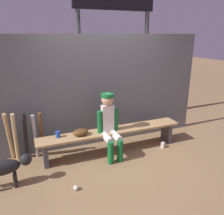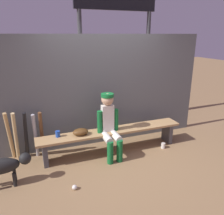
{
  "view_description": "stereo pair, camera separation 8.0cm",
  "coord_description": "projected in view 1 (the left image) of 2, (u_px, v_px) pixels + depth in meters",
  "views": [
    {
      "loc": [
        -1.47,
        -3.63,
        2.18
      ],
      "look_at": [
        0.0,
        0.0,
        0.9
      ],
      "focal_mm": 36.1,
      "sensor_mm": 36.0,
      "label": 1
    },
    {
      "loc": [
        -1.39,
        -3.66,
        2.18
      ],
      "look_at": [
        0.0,
        0.0,
        0.9
      ],
      "focal_mm": 36.1,
      "sensor_mm": 36.0,
      "label": 2
    }
  ],
  "objects": [
    {
      "name": "chainlink_fence",
      "position": [
        103.0,
        91.0,
        4.48
      ],
      "size": [
        4.29,
        0.03,
        2.19
      ],
      "primitive_type": "cube",
      "color": "#595E63",
      "rests_on": "ground_plane"
    },
    {
      "name": "cup_on_bench",
      "position": [
        58.0,
        134.0,
        3.94
      ],
      "size": [
        0.08,
        0.08,
        0.11
      ],
      "primitive_type": "cylinder",
      "color": "#1E47AD",
      "rests_on": "dugout_bench"
    },
    {
      "name": "ground_plane",
      "position": [
        112.0,
        151.0,
        4.4
      ],
      "size": [
        30.0,
        30.0,
        0.0
      ],
      "primitive_type": "plane",
      "color": "olive"
    },
    {
      "name": "baseball",
      "position": [
        76.0,
        188.0,
        3.3
      ],
      "size": [
        0.07,
        0.07,
        0.07
      ],
      "primitive_type": "sphere",
      "color": "white",
      "rests_on": "ground_plane"
    },
    {
      "name": "dugout_bench",
      "position": [
        112.0,
        135.0,
        4.29
      ],
      "size": [
        2.8,
        0.36,
        0.45
      ],
      "color": "tan",
      "rests_on": "ground_plane"
    },
    {
      "name": "player_seated",
      "position": [
        110.0,
        124.0,
        4.07
      ],
      "size": [
        0.41,
        0.55,
        1.18
      ],
      "color": "silver",
      "rests_on": "ground_plane"
    },
    {
      "name": "bat_wood_natural",
      "position": [
        15.0,
        137.0,
        3.93
      ],
      "size": [
        0.09,
        0.26,
        0.93
      ],
      "primitive_type": "cylinder",
      "rotation": [
        0.21,
        0.0,
        0.1
      ],
      "color": "tan",
      "rests_on": "ground_plane"
    },
    {
      "name": "bat_wood_dark",
      "position": [
        42.0,
        134.0,
        4.09
      ],
      "size": [
        0.07,
        0.24,
        0.89
      ],
      "primitive_type": "cylinder",
      "rotation": [
        0.19,
        0.0,
        -0.03
      ],
      "color": "brown",
      "rests_on": "ground_plane"
    },
    {
      "name": "baseball_glove",
      "position": [
        81.0,
        132.0,
        4.02
      ],
      "size": [
        0.28,
        0.2,
        0.12
      ],
      "primitive_type": "ellipsoid",
      "color": "#593819",
      "rests_on": "dugout_bench"
    },
    {
      "name": "dog",
      "position": [
        6.0,
        167.0,
        3.28
      ],
      "size": [
        0.84,
        0.2,
        0.49
      ],
      "color": "black",
      "rests_on": "ground_plane"
    },
    {
      "name": "bat_aluminum_silver",
      "position": [
        35.0,
        136.0,
        4.05
      ],
      "size": [
        0.09,
        0.15,
        0.85
      ],
      "primitive_type": "cylinder",
      "rotation": [
        0.1,
        0.0,
        -0.15
      ],
      "color": "#B7B7BC",
      "rests_on": "ground_plane"
    },
    {
      "name": "bat_wood_tan",
      "position": [
        9.0,
        137.0,
        3.93
      ],
      "size": [
        0.11,
        0.27,
        0.94
      ],
      "primitive_type": "cylinder",
      "rotation": [
        0.21,
        0.0,
        -0.18
      ],
      "color": "tan",
      "rests_on": "ground_plane"
    },
    {
      "name": "cup_on_ground",
      "position": [
        163.0,
        145.0,
        4.53
      ],
      "size": [
        0.08,
        0.08,
        0.11
      ],
      "primitive_type": "cylinder",
      "color": "silver",
      "rests_on": "ground_plane"
    },
    {
      "name": "scoreboard",
      "position": [
        117.0,
        13.0,
        5.19
      ],
      "size": [
        2.24,
        0.27,
        3.74
      ],
      "color": "#3F3F42",
      "rests_on": "ground_plane"
    },
    {
      "name": "bat_aluminum_black",
      "position": [
        26.0,
        136.0,
        3.99
      ],
      "size": [
        0.11,
        0.27,
        0.92
      ],
      "primitive_type": "cylinder",
      "rotation": [
        0.22,
        0.0,
        0.17
      ],
      "color": "black",
      "rests_on": "ground_plane"
    }
  ]
}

